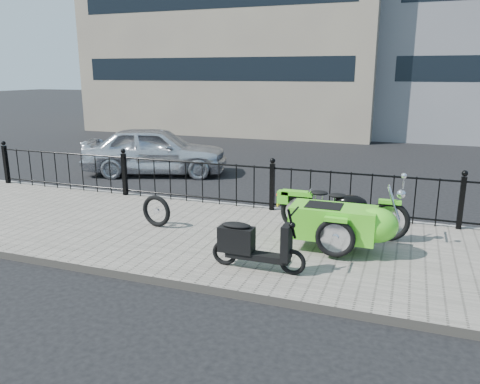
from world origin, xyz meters
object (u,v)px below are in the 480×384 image
(scooter, at_px, (251,244))
(spare_tire, at_px, (156,211))
(sedan_car, at_px, (156,150))
(motorcycle_sidecar, at_px, (346,220))

(scooter, distance_m, spare_tire, 2.53)
(spare_tire, bearing_deg, sedan_car, 120.03)
(motorcycle_sidecar, xyz_separation_m, sedan_car, (-5.98, 4.45, 0.10))
(scooter, bearing_deg, motorcycle_sidecar, 47.56)
(motorcycle_sidecar, xyz_separation_m, scooter, (-1.15, -1.25, -0.11))
(motorcycle_sidecar, distance_m, sedan_car, 7.45)
(spare_tire, bearing_deg, scooter, -28.29)
(motorcycle_sidecar, xyz_separation_m, spare_tire, (-3.37, -0.05, -0.18))
(spare_tire, bearing_deg, motorcycle_sidecar, 0.93)
(motorcycle_sidecar, bearing_deg, sedan_car, 143.32)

